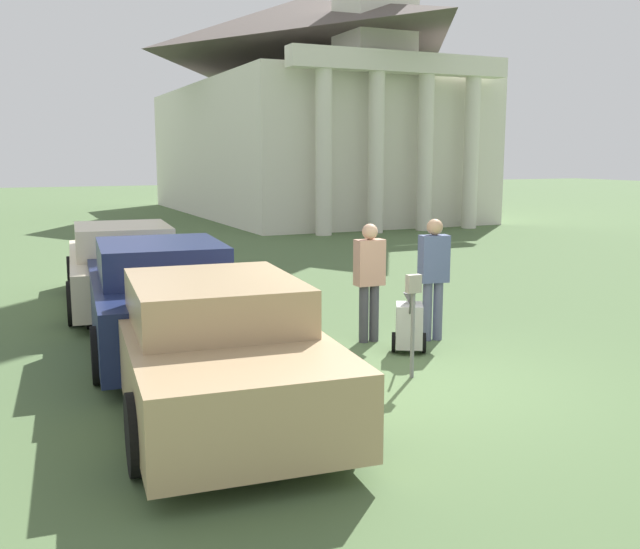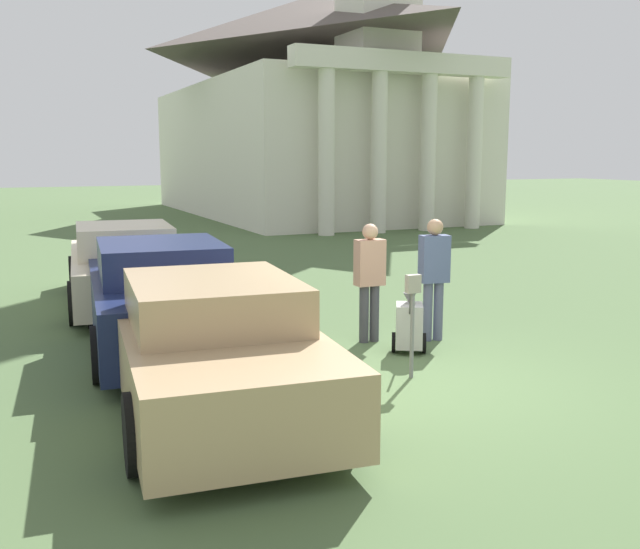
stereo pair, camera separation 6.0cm
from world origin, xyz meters
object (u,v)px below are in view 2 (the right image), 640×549
(parked_car_tan, at_px, (211,345))
(equipment_cart, at_px, (409,325))
(church, at_px, (308,93))
(parked_car_cream, at_px, (125,267))
(parked_car_navy, at_px, (161,298))
(person_supervisor, at_px, (434,271))
(parking_meter, at_px, (413,306))
(person_worker, at_px, (370,275))

(parked_car_tan, distance_m, equipment_cart, 3.23)
(parked_car_tan, xyz_separation_m, equipment_cart, (3.06, 0.99, -0.30))
(parked_car_tan, xyz_separation_m, church, (11.14, 23.68, 4.88))
(equipment_cart, distance_m, church, 24.64)
(equipment_cart, bearing_deg, parked_car_cream, 151.12)
(parked_car_tan, bearing_deg, equipment_cart, 22.83)
(parked_car_tan, bearing_deg, church, 69.75)
(parked_car_cream, bearing_deg, equipment_cart, -53.55)
(parked_car_cream, bearing_deg, parked_car_navy, -85.05)
(parked_car_navy, distance_m, equipment_cart, 3.51)
(person_supervisor, distance_m, equipment_cart, 1.03)
(parking_meter, relative_size, person_worker, 0.74)
(parked_car_navy, relative_size, church, 0.18)
(parking_meter, height_order, person_worker, person_worker)
(church, bearing_deg, person_worker, -110.74)
(parked_car_tan, height_order, equipment_cart, parked_car_tan)
(parked_car_tan, distance_m, church, 26.62)
(parking_meter, height_order, church, church)
(parked_car_cream, xyz_separation_m, parking_meter, (2.50, -5.98, 0.21))
(parked_car_cream, height_order, parking_meter, parked_car_cream)
(parked_car_cream, relative_size, person_supervisor, 2.80)
(parking_meter, distance_m, equipment_cart, 1.25)
(parking_meter, bearing_deg, parked_car_tan, 179.89)
(parked_car_navy, height_order, equipment_cart, parked_car_navy)
(parked_car_tan, xyz_separation_m, person_supervisor, (3.73, 1.43, 0.35))
(person_worker, relative_size, person_supervisor, 0.97)
(parked_car_cream, distance_m, equipment_cart, 5.86)
(parked_car_tan, height_order, person_worker, person_worker)
(parked_car_navy, xyz_separation_m, equipment_cart, (3.06, -1.69, -0.33))
(parked_car_navy, distance_m, person_supervisor, 3.94)
(parked_car_navy, bearing_deg, parked_car_cream, 94.95)
(parked_car_navy, relative_size, person_worker, 2.79)
(parked_car_cream, bearing_deg, church, 62.77)
(parked_car_navy, height_order, person_supervisor, person_supervisor)
(parked_car_tan, bearing_deg, parked_car_cream, 94.95)
(parked_car_tan, relative_size, person_worker, 2.85)
(parked_car_tan, height_order, parked_car_cream, parked_car_cream)
(equipment_cart, xyz_separation_m, church, (8.08, 22.69, 5.17))
(church, bearing_deg, person_supervisor, -108.42)
(person_supervisor, height_order, equipment_cart, person_supervisor)
(person_worker, bearing_deg, parked_car_cream, -56.29)
(person_worker, distance_m, equipment_cart, 0.99)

